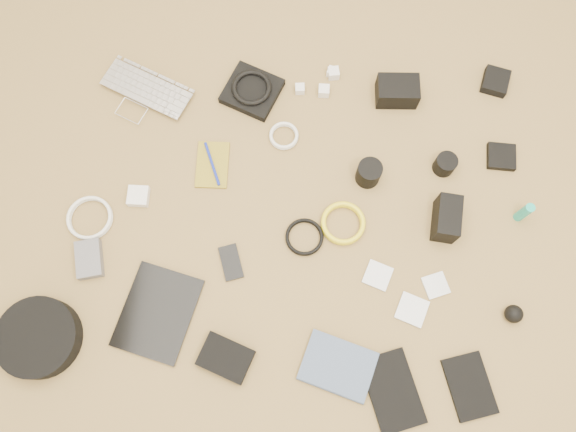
# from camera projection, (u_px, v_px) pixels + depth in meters

# --- Properties ---
(laptop) EXTENTS (0.34, 0.29, 0.02)m
(laptop) POSITION_uv_depth(u_px,v_px,m) (141.00, 99.00, 1.75)
(laptop) COLOR silver
(laptop) RESTS_ON ground
(headphone_pouch) EXTENTS (0.20, 0.20, 0.03)m
(headphone_pouch) POSITION_uv_depth(u_px,v_px,m) (252.00, 91.00, 1.76)
(headphone_pouch) COLOR black
(headphone_pouch) RESTS_ON ground
(headphones) EXTENTS (0.15, 0.15, 0.02)m
(headphones) POSITION_uv_depth(u_px,v_px,m) (252.00, 88.00, 1.74)
(headphones) COLOR black
(headphones) RESTS_ON headphone_pouch
(charger_a) EXTENTS (0.03, 0.03, 0.03)m
(charger_a) POSITION_uv_depth(u_px,v_px,m) (300.00, 89.00, 1.76)
(charger_a) COLOR white
(charger_a) RESTS_ON ground
(charger_b) EXTENTS (0.04, 0.04, 0.03)m
(charger_b) POSITION_uv_depth(u_px,v_px,m) (333.00, 73.00, 1.77)
(charger_b) COLOR white
(charger_b) RESTS_ON ground
(charger_c) EXTENTS (0.04, 0.04, 0.03)m
(charger_c) POSITION_uv_depth(u_px,v_px,m) (332.00, 72.00, 1.78)
(charger_c) COLOR white
(charger_c) RESTS_ON ground
(charger_d) EXTENTS (0.03, 0.03, 0.03)m
(charger_d) POSITION_uv_depth(u_px,v_px,m) (324.00, 91.00, 1.76)
(charger_d) COLOR white
(charger_d) RESTS_ON ground
(dslr_camera) EXTENTS (0.13, 0.09, 0.07)m
(dslr_camera) POSITION_uv_depth(u_px,v_px,m) (397.00, 91.00, 1.73)
(dslr_camera) COLOR black
(dslr_camera) RESTS_ON ground
(lens_pouch) EXTENTS (0.10, 0.10, 0.03)m
(lens_pouch) POSITION_uv_depth(u_px,v_px,m) (495.00, 81.00, 1.77)
(lens_pouch) COLOR black
(lens_pouch) RESTS_ON ground
(notebook_olive) EXTENTS (0.10, 0.15, 0.01)m
(notebook_olive) POSITION_uv_depth(u_px,v_px,m) (212.00, 165.00, 1.70)
(notebook_olive) COLOR olive
(notebook_olive) RESTS_ON ground
(pen_blue) EXTENTS (0.06, 0.14, 0.01)m
(pen_blue) POSITION_uv_depth(u_px,v_px,m) (212.00, 164.00, 1.69)
(pen_blue) COLOR #1525AB
(pen_blue) RESTS_ON notebook_olive
(cable_white_a) EXTENTS (0.10, 0.10, 0.01)m
(cable_white_a) POSITION_uv_depth(u_px,v_px,m) (284.00, 137.00, 1.72)
(cable_white_a) COLOR silver
(cable_white_a) RESTS_ON ground
(lens_a) EXTENTS (0.09, 0.09, 0.08)m
(lens_a) POSITION_uv_depth(u_px,v_px,m) (369.00, 173.00, 1.65)
(lens_a) COLOR black
(lens_a) RESTS_ON ground
(lens_b) EXTENTS (0.08, 0.08, 0.06)m
(lens_b) POSITION_uv_depth(u_px,v_px,m) (445.00, 164.00, 1.67)
(lens_b) COLOR black
(lens_b) RESTS_ON ground
(card_reader) EXTENTS (0.09, 0.09, 0.02)m
(card_reader) POSITION_uv_depth(u_px,v_px,m) (501.00, 157.00, 1.70)
(card_reader) COLOR black
(card_reader) RESTS_ON ground
(power_brick) EXTENTS (0.06, 0.06, 0.03)m
(power_brick) POSITION_uv_depth(u_px,v_px,m) (138.00, 196.00, 1.66)
(power_brick) COLOR white
(power_brick) RESTS_ON ground
(cable_white_b) EXTENTS (0.18, 0.18, 0.01)m
(cable_white_b) POSITION_uv_depth(u_px,v_px,m) (90.00, 219.00, 1.65)
(cable_white_b) COLOR silver
(cable_white_b) RESTS_ON ground
(cable_black) EXTENTS (0.11, 0.11, 0.01)m
(cable_black) POSITION_uv_depth(u_px,v_px,m) (304.00, 237.00, 1.63)
(cable_black) COLOR black
(cable_black) RESTS_ON ground
(cable_yellow) EXTENTS (0.14, 0.14, 0.01)m
(cable_yellow) POSITION_uv_depth(u_px,v_px,m) (343.00, 224.00, 1.64)
(cable_yellow) COLOR yellow
(cable_yellow) RESTS_ON ground
(flash) EXTENTS (0.08, 0.13, 0.09)m
(flash) POSITION_uv_depth(u_px,v_px,m) (447.00, 218.00, 1.61)
(flash) COLOR black
(flash) RESTS_ON ground
(lens_cleaner) EXTENTS (0.03, 0.03, 0.09)m
(lens_cleaner) POSITION_uv_depth(u_px,v_px,m) (524.00, 212.00, 1.61)
(lens_cleaner) COLOR #1AAA95
(lens_cleaner) RESTS_ON ground
(battery_charger) EXTENTS (0.09, 0.12, 0.03)m
(battery_charger) POSITION_uv_depth(u_px,v_px,m) (89.00, 259.00, 1.60)
(battery_charger) COLOR #5C5C61
(battery_charger) RESTS_ON ground
(tablet) EXTENTS (0.25, 0.29, 0.01)m
(tablet) POSITION_uv_depth(u_px,v_px,m) (158.00, 313.00, 1.57)
(tablet) COLOR black
(tablet) RESTS_ON ground
(phone) EXTENTS (0.08, 0.11, 0.01)m
(phone) POSITION_uv_depth(u_px,v_px,m) (231.00, 262.00, 1.61)
(phone) COLOR black
(phone) RESTS_ON ground
(filter_case_left) EXTENTS (0.09, 0.09, 0.01)m
(filter_case_left) POSITION_uv_depth(u_px,v_px,m) (378.00, 275.00, 1.60)
(filter_case_left) COLOR silver
(filter_case_left) RESTS_ON ground
(filter_case_mid) EXTENTS (0.10, 0.10, 0.01)m
(filter_case_mid) POSITION_uv_depth(u_px,v_px,m) (412.00, 310.00, 1.57)
(filter_case_mid) COLOR silver
(filter_case_mid) RESTS_ON ground
(filter_case_right) EXTENTS (0.08, 0.08, 0.01)m
(filter_case_right) POSITION_uv_depth(u_px,v_px,m) (436.00, 285.00, 1.59)
(filter_case_right) COLOR silver
(filter_case_right) RESTS_ON ground
(air_blower) EXTENTS (0.06, 0.06, 0.05)m
(air_blower) POSITION_uv_depth(u_px,v_px,m) (514.00, 314.00, 1.55)
(air_blower) COLOR black
(air_blower) RESTS_ON ground
(headphone_case) EXTENTS (0.24, 0.24, 0.06)m
(headphone_case) POSITION_uv_depth(u_px,v_px,m) (39.00, 338.00, 1.52)
(headphone_case) COLOR black
(headphone_case) RESTS_ON ground
(drive_case) EXTENTS (0.16, 0.14, 0.03)m
(drive_case) POSITION_uv_depth(u_px,v_px,m) (226.00, 358.00, 1.52)
(drive_case) COLOR black
(drive_case) RESTS_ON ground
(paperback) EXTENTS (0.22, 0.19, 0.02)m
(paperback) POSITION_uv_depth(u_px,v_px,m) (329.00, 392.00, 1.50)
(paperback) COLOR #445573
(paperback) RESTS_ON ground
(notebook_black_a) EXTENTS (0.19, 0.23, 0.01)m
(notebook_black_a) POSITION_uv_depth(u_px,v_px,m) (393.00, 391.00, 1.51)
(notebook_black_a) COLOR black
(notebook_black_a) RESTS_ON ground
(notebook_black_b) EXTENTS (0.15, 0.19, 0.01)m
(notebook_black_b) POSITION_uv_depth(u_px,v_px,m) (469.00, 386.00, 1.51)
(notebook_black_b) COLOR black
(notebook_black_b) RESTS_ON ground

